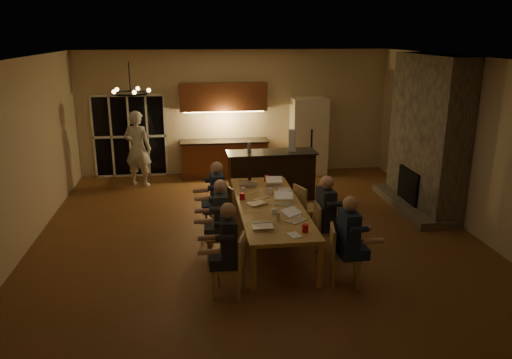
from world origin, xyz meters
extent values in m
plane|color=brown|center=(0.00, 0.00, 0.00)|extent=(9.00, 9.00, 0.00)
cube|color=beige|center=(0.00, 4.52, 1.60)|extent=(8.00, 0.04, 3.20)
cube|color=beige|center=(-4.02, 0.00, 1.60)|extent=(0.04, 9.00, 3.20)
cube|color=beige|center=(4.02, 0.00, 1.60)|extent=(0.04, 9.00, 3.20)
cube|color=white|center=(0.00, 0.00, 3.22)|extent=(8.00, 9.00, 0.04)
cube|color=black|center=(-2.70, 4.47, 1.05)|extent=(1.86, 0.08, 2.10)
cube|color=#6D6656|center=(3.70, 1.20, 1.60)|extent=(0.58, 2.50, 3.20)
cube|color=#EDE4C6|center=(1.90, 4.15, 1.00)|extent=(0.90, 0.68, 2.00)
cube|color=tan|center=(0.18, -0.31, 0.38)|extent=(1.10, 3.33, 0.75)
cube|color=black|center=(0.61, 2.22, 0.54)|extent=(1.99, 0.73, 1.08)
imported|color=silver|center=(-2.43, 3.61, 0.92)|extent=(0.78, 0.64, 1.85)
torus|color=black|center=(-1.99, -0.76, 2.75)|extent=(0.56, 0.56, 0.03)
cylinder|color=white|center=(0.18, -0.80, 0.80)|extent=(0.09, 0.09, 0.10)
cylinder|color=white|center=(0.28, 0.28, 0.80)|extent=(0.09, 0.09, 0.10)
cylinder|color=white|center=(-0.21, 0.41, 0.80)|extent=(0.08, 0.08, 0.10)
cylinder|color=red|center=(0.51, -1.60, 0.81)|extent=(0.09, 0.09, 0.12)
cylinder|color=red|center=(-0.27, 0.01, 0.81)|extent=(0.10, 0.10, 0.12)
cylinder|color=red|center=(0.33, 1.07, 0.81)|extent=(0.09, 0.09, 0.12)
cylinder|color=#B2B2B7|center=(0.19, -1.09, 0.81)|extent=(0.06, 0.06, 0.12)
cylinder|color=#3F0F0C|center=(0.00, 1.10, 0.81)|extent=(0.06, 0.06, 0.12)
cylinder|color=#B2B2B7|center=(0.59, -0.01, 0.81)|extent=(0.07, 0.07, 0.12)
cylinder|color=white|center=(0.48, -0.91, 0.76)|extent=(0.25, 0.25, 0.02)
cylinder|color=white|center=(-0.11, -1.22, 0.76)|extent=(0.26, 0.26, 0.02)
cylinder|color=white|center=(0.58, 0.43, 0.76)|extent=(0.28, 0.28, 0.02)
cube|color=white|center=(0.33, -1.72, 0.76)|extent=(0.23, 0.27, 0.01)
cylinder|color=#99999E|center=(0.12, 2.22, 1.20)|extent=(0.08, 0.08, 0.24)
cube|color=silver|center=(1.08, 2.22, 1.32)|extent=(0.19, 0.19, 0.48)
camera|label=1|loc=(-1.10, -8.37, 3.62)|focal=35.00mm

